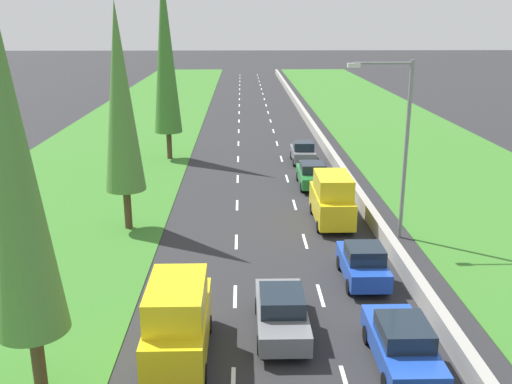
% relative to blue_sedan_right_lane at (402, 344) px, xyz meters
% --- Properties ---
extents(ground_plane, '(300.00, 300.00, 0.00)m').
position_rel_blue_sedan_right_lane_xyz_m(ground_plane, '(-3.70, 44.05, -0.81)').
color(ground_plane, '#28282B').
rests_on(ground_plane, ground).
extents(grass_verge_left, '(14.00, 140.00, 0.04)m').
position_rel_blue_sedan_right_lane_xyz_m(grass_verge_left, '(-16.35, 44.05, -0.79)').
color(grass_verge_left, '#387528').
rests_on(grass_verge_left, ground).
extents(grass_verge_right, '(14.00, 140.00, 0.04)m').
position_rel_blue_sedan_right_lane_xyz_m(grass_verge_right, '(10.65, 44.05, -0.79)').
color(grass_verge_right, '#387528').
rests_on(grass_verge_right, ground).
extents(median_barrier, '(0.44, 120.00, 0.85)m').
position_rel_blue_sedan_right_lane_xyz_m(median_barrier, '(2.00, 44.05, -0.39)').
color(median_barrier, '#9E9B93').
rests_on(median_barrier, ground).
extents(lane_markings, '(3.64, 116.00, 0.01)m').
position_rel_blue_sedan_right_lane_xyz_m(lane_markings, '(-3.70, 44.05, -0.81)').
color(lane_markings, white).
rests_on(lane_markings, ground).
extents(blue_sedan_right_lane, '(1.82, 4.50, 1.64)m').
position_rel_blue_sedan_right_lane_xyz_m(blue_sedan_right_lane, '(0.00, 0.00, 0.00)').
color(blue_sedan_right_lane, '#1E47B7').
rests_on(blue_sedan_right_lane, ground).
extents(yellow_van_left_lane, '(1.96, 4.90, 2.82)m').
position_rel_blue_sedan_right_lane_xyz_m(yellow_van_left_lane, '(-7.25, 0.67, 0.59)').
color(yellow_van_left_lane, yellow).
rests_on(yellow_van_left_lane, ground).
extents(blue_hatchback_right_lane, '(1.74, 3.90, 1.72)m').
position_rel_blue_sedan_right_lane_xyz_m(blue_hatchback_right_lane, '(0.02, 6.34, 0.02)').
color(blue_hatchback_right_lane, '#1E47B7').
rests_on(blue_hatchback_right_lane, ground).
extents(yellow_van_right_lane, '(1.96, 4.90, 2.82)m').
position_rel_blue_sedan_right_lane_xyz_m(yellow_van_right_lane, '(-0.21, 13.76, 0.59)').
color(yellow_van_right_lane, yellow).
rests_on(yellow_van_right_lane, ground).
extents(green_sedan_right_lane_fifth, '(1.82, 4.50, 1.64)m').
position_rel_blue_sedan_right_lane_xyz_m(green_sedan_right_lane_fifth, '(-0.42, 21.12, 0.00)').
color(green_sedan_right_lane_fifth, '#237A33').
rests_on(green_sedan_right_lane_fifth, ground).
extents(grey_hatchback_right_lane, '(1.74, 3.90, 1.72)m').
position_rel_blue_sedan_right_lane_xyz_m(grey_hatchback_right_lane, '(-0.36, 27.76, 0.02)').
color(grey_hatchback_right_lane, slate).
rests_on(grey_hatchback_right_lane, ground).
extents(grey_sedan_centre_lane, '(1.82, 4.50, 1.64)m').
position_rel_blue_sedan_right_lane_xyz_m(grey_sedan_centre_lane, '(-3.75, 2.22, 0.00)').
color(grey_sedan_centre_lane, slate).
rests_on(grey_sedan_centre_lane, ground).
extents(poplar_tree_nearest, '(2.08, 2.08, 11.20)m').
position_rel_blue_sedan_right_lane_xyz_m(poplar_tree_nearest, '(-11.21, -1.20, 5.84)').
color(poplar_tree_nearest, '#4C3823').
rests_on(poplar_tree_nearest, ground).
extents(poplar_tree_second, '(2.10, 2.10, 11.84)m').
position_rel_blue_sedan_right_lane_xyz_m(poplar_tree_second, '(-11.27, 13.19, 6.16)').
color(poplar_tree_second, '#4C3823').
rests_on(poplar_tree_second, ground).
extents(poplar_tree_third, '(2.17, 2.17, 14.96)m').
position_rel_blue_sedan_right_lane_xyz_m(poplar_tree_third, '(-10.97, 29.32, 7.72)').
color(poplar_tree_third, '#4C3823').
rests_on(poplar_tree_third, ground).
extents(street_light_mast, '(3.20, 0.28, 9.00)m').
position_rel_blue_sedan_right_lane_xyz_m(street_light_mast, '(2.66, 11.50, 4.42)').
color(street_light_mast, gray).
rests_on(street_light_mast, ground).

